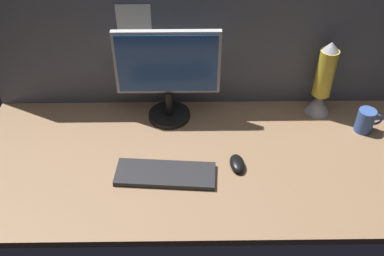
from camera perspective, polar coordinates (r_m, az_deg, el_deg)
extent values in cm
cube|color=#8C6B4C|center=(173.48, 1.53, -3.90)|extent=(180.00, 80.00, 3.00)
cube|color=#565B66|center=(184.94, 1.31, 11.43)|extent=(180.00, 5.00, 60.57)
cube|color=white|center=(179.68, -7.54, 13.20)|extent=(13.70, 0.40, 16.73)
cylinder|color=black|center=(190.40, -2.95, 1.71)|extent=(18.00, 18.00, 1.80)
cylinder|color=black|center=(186.50, -3.02, 3.25)|extent=(3.20, 3.20, 11.00)
cube|color=#B7B7B7|center=(176.40, -3.22, 8.51)|extent=(42.41, 2.40, 27.89)
cube|color=#264C8C|center=(175.21, -3.24, 8.27)|extent=(40.01, 0.60, 25.49)
cube|color=#262628|center=(164.00, -3.48, -6.00)|extent=(37.89, 15.81, 2.00)
ellipsoid|color=black|center=(167.51, 5.89, -4.61)|extent=(6.47, 10.08, 3.40)
cylinder|color=#38569E|center=(194.08, 21.59, 0.90)|extent=(7.21, 7.21, 10.18)
torus|color=#38569E|center=(195.49, 22.82, 1.02)|extent=(5.48, 1.00, 5.48)
cone|color=#A5A5AD|center=(198.33, 16.11, 3.16)|extent=(10.51, 10.51, 9.56)
cylinder|color=gold|center=(189.93, 16.94, 6.84)|extent=(7.65, 7.65, 21.03)
cone|color=#A5A5AD|center=(183.77, 17.68, 10.07)|extent=(6.88, 6.88, 3.82)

